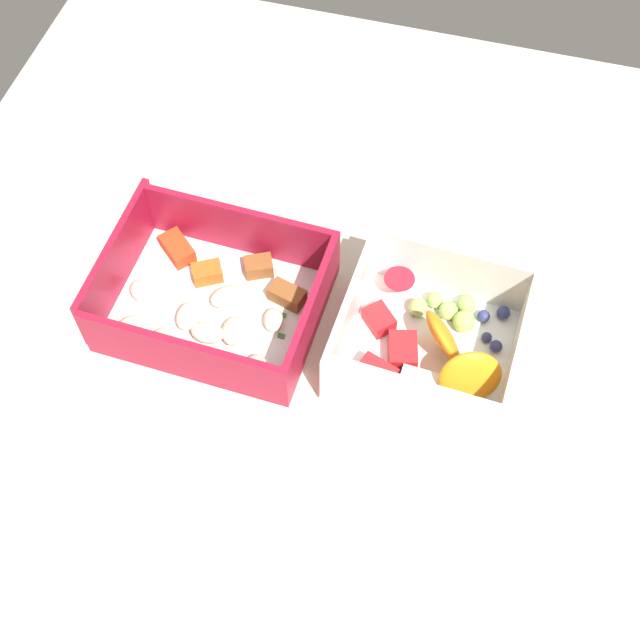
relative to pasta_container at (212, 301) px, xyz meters
The scene contains 3 objects.
table_surface 10.73cm from the pasta_container, ahead, with size 80.00×80.00×2.00cm, color beige.
pasta_container is the anchor object (origin of this frame).
fruit_bowl 18.74cm from the pasta_container, ahead, with size 15.18×14.28×6.42cm.
Camera 1 is at (8.86, -36.28, 64.12)cm, focal length 47.43 mm.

